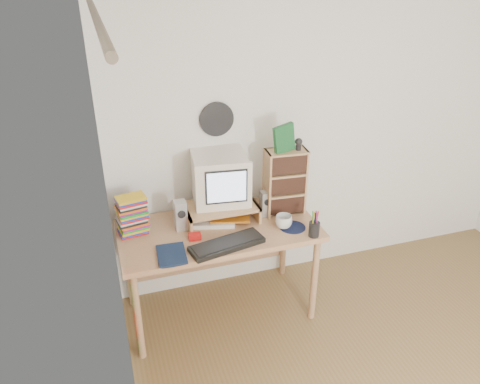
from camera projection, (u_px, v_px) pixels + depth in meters
back_wall at (330, 129)px, 3.68m from camera, size 3.50×0.00×3.50m
left_wall at (127, 330)px, 1.72m from camera, size 0.00×3.50×3.50m
curtain at (128, 274)px, 2.18m from camera, size 0.00×2.20×2.20m
wall_disc at (217, 119)px, 3.32m from camera, size 0.25×0.02×0.25m
desk at (216, 239)px, 3.43m from camera, size 1.40×0.70×0.75m
monitor_riser at (221, 208)px, 3.37m from camera, size 0.52×0.30×0.12m
crt_monitor at (221, 180)px, 3.32m from camera, size 0.42×0.42×0.36m
speaker_left at (181, 215)px, 3.25m from camera, size 0.08×0.08×0.22m
speaker_right at (265, 203)px, 3.43m from camera, size 0.07×0.07×0.19m
keyboard at (227, 245)px, 3.09m from camera, size 0.53×0.26×0.03m
dvd_stack at (132, 216)px, 3.19m from camera, size 0.21×0.17×0.27m
cd_rack at (285, 182)px, 3.41m from camera, size 0.31×0.18×0.49m
mug at (284, 222)px, 3.29m from camera, size 0.14×0.14×0.09m
diary at (157, 255)px, 2.97m from camera, size 0.23×0.18×0.04m
mousepad at (293, 227)px, 3.31m from camera, size 0.20×0.20×0.00m
pen_cup at (314, 227)px, 3.18m from camera, size 0.09×0.09×0.15m
papers at (218, 217)px, 3.40m from camera, size 0.38×0.32×0.04m
red_box at (195, 237)px, 3.17m from camera, size 0.09×0.06×0.04m
game_box at (284, 139)px, 3.23m from camera, size 0.16×0.07×0.20m
webcam at (299, 144)px, 3.28m from camera, size 0.06×0.06×0.09m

